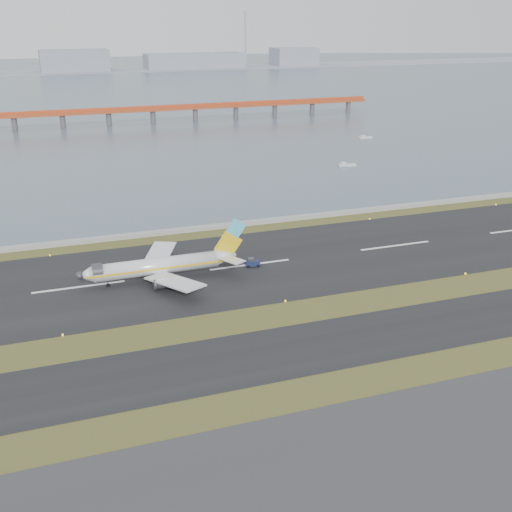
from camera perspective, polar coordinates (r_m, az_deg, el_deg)
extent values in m
plane|color=#354318|center=(128.40, 3.89, -5.43)|extent=(1000.00, 1000.00, 0.00)
cube|color=#2F3032|center=(88.97, 19.00, -19.98)|extent=(1000.00, 50.00, 0.10)
cube|color=black|center=(118.73, 6.21, -7.79)|extent=(1000.00, 18.00, 0.10)
cube|color=black|center=(153.95, -0.53, -0.79)|extent=(1000.00, 45.00, 0.10)
cube|color=gray|center=(180.76, -3.67, 2.62)|extent=(1000.00, 2.50, 1.00)
cube|color=#4B5E6B|center=(570.10, -15.36, 14.30)|extent=(1400.00, 800.00, 1.30)
cube|color=#AC401D|center=(364.90, -9.17, 12.73)|extent=(260.00, 5.00, 1.60)
cube|color=#AC401D|center=(364.70, -9.19, 12.96)|extent=(260.00, 0.40, 1.40)
cylinder|color=#4C4C51|center=(365.53, -9.13, 12.03)|extent=(2.80, 2.80, 7.00)
cylinder|color=#4C4C51|center=(394.57, 5.01, 12.83)|extent=(2.80, 2.80, 7.00)
cube|color=gray|center=(729.06, -16.56, 15.43)|extent=(1400.00, 80.00, 1.00)
cube|color=gray|center=(729.01, -15.84, 16.37)|extent=(70.00, 35.00, 22.00)
cube|color=gray|center=(750.62, -5.47, 16.90)|extent=(110.00, 35.00, 16.00)
cube|color=gray|center=(788.99, 3.39, 17.28)|extent=(50.00, 35.00, 20.00)
cylinder|color=gray|center=(766.70, -0.95, 18.71)|extent=(1.80, 1.80, 60.00)
cylinder|color=silver|center=(145.49, -8.84, -0.90)|extent=(28.00, 3.80, 3.80)
cone|color=silver|center=(143.74, -14.94, -1.65)|extent=(3.20, 3.80, 3.80)
cone|color=silver|center=(148.92, -2.73, -0.03)|extent=(5.00, 3.80, 3.80)
cube|color=yellow|center=(143.73, -8.69, -1.17)|extent=(31.00, 0.06, 0.45)
cube|color=yellow|center=(147.25, -8.99, -0.64)|extent=(31.00, 0.06, 0.45)
cube|color=silver|center=(138.41, -7.23, -2.28)|extent=(11.31, 15.89, 1.66)
cube|color=silver|center=(153.92, -8.65, 0.05)|extent=(11.31, 15.89, 1.66)
cylinder|color=#353539|center=(140.83, -8.11, -2.44)|extent=(4.20, 2.10, 2.10)
cylinder|color=#353539|center=(151.77, -9.06, -0.76)|extent=(4.20, 2.10, 2.10)
cube|color=yellow|center=(148.14, -2.46, 1.06)|extent=(6.80, 0.35, 6.85)
cube|color=#4DBEDC|center=(147.48, -1.77, 2.49)|extent=(4.85, 0.37, 4.90)
cube|color=silver|center=(145.43, -2.18, -0.33)|extent=(5.64, 6.80, 0.22)
cube|color=silver|center=(152.24, -3.05, 0.64)|extent=(5.64, 6.80, 0.22)
cylinder|color=black|center=(145.23, -13.03, -2.55)|extent=(0.80, 0.28, 0.80)
cylinder|color=black|center=(144.31, -7.97, -2.30)|extent=(1.00, 0.38, 1.00)
cylinder|color=black|center=(149.39, -8.43, -1.51)|extent=(1.00, 0.38, 1.00)
cube|color=#161E3E|center=(152.71, -0.30, -0.62)|extent=(3.64, 2.46, 1.26)
cube|color=#353539|center=(152.35, -0.45, -0.33)|extent=(1.73, 1.81, 0.73)
cylinder|color=black|center=(151.99, -0.68, -0.96)|extent=(0.78, 0.44, 0.73)
cylinder|color=black|center=(153.53, -0.77, -0.73)|extent=(0.78, 0.44, 0.73)
cylinder|color=black|center=(152.32, 0.18, -0.91)|extent=(0.78, 0.44, 0.73)
cylinder|color=black|center=(153.86, 0.08, -0.68)|extent=(0.78, 0.44, 0.73)
cube|color=silver|center=(259.44, 8.10, 8.01)|extent=(7.37, 3.77, 0.91)
cube|color=silver|center=(258.90, 7.78, 8.18)|extent=(2.33, 2.03, 0.91)
cube|color=silver|center=(320.89, 9.71, 10.34)|extent=(6.88, 2.51, 0.87)
cube|color=silver|center=(320.13, 9.48, 10.47)|extent=(2.02, 1.65, 0.87)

